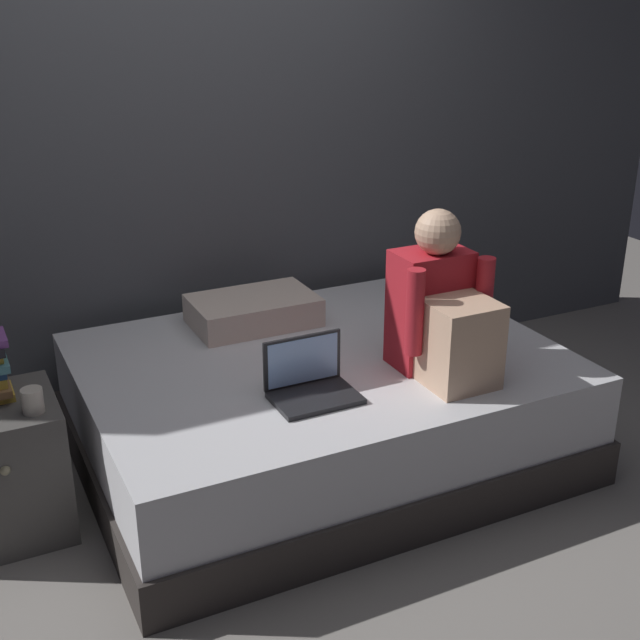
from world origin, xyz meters
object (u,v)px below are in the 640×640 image
Objects in this scene: bed at (321,406)px; laptop at (309,383)px; person_sitting at (442,313)px; mug at (33,401)px; pillow at (253,310)px; nightstand at (2,468)px.

bed is 0.48m from laptop.
person_sitting reaches higher than mug.
person_sitting is 0.60m from laptop.
person_sitting is 0.95m from pillow.
person_sitting is (0.36, -0.35, 0.50)m from bed.
person_sitting reaches higher than pillow.
pillow is (0.08, 0.77, 0.01)m from laptop.
nightstand is at bearing 166.82° from person_sitting.
bed is at bearing -74.64° from pillow.
laptop is (1.10, -0.36, 0.28)m from nightstand.
person_sitting is at bearing -9.97° from mug.
pillow is (-0.12, 0.45, 0.31)m from bed.
laptop is (-0.56, 0.03, -0.20)m from person_sitting.
pillow is at bearing 84.06° from laptop.
laptop reaches higher than bed.
nightstand is at bearing 161.95° from laptop.
person_sitting is 1.56m from mug.
mug is (-1.53, 0.27, -0.16)m from person_sitting.
nightstand is 5.89× the size of mug.
mug reaches higher than nightstand.
nightstand is 1.19m from laptop.
pillow is (1.18, 0.41, 0.29)m from nightstand.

